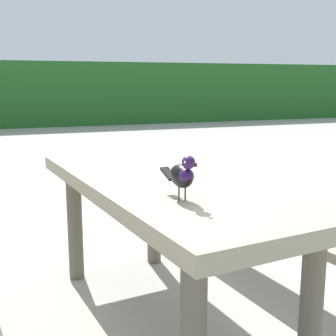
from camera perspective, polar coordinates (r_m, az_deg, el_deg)
name	(u,v)px	position (r m, az deg, el deg)	size (l,w,h in m)	color
ground_plane	(141,296)	(2.65, -3.40, -15.88)	(60.00, 60.00, 0.00)	#A3A099
hedge_wall	(28,94)	(12.84, -17.37, 8.98)	(28.00, 1.45, 1.70)	#235B23
picnic_table_foreground	(167,215)	(2.20, -0.12, -5.98)	(1.89, 1.91, 0.74)	gray
bird_grackle	(183,175)	(1.73, 1.86, -0.86)	(0.08, 0.29, 0.18)	black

